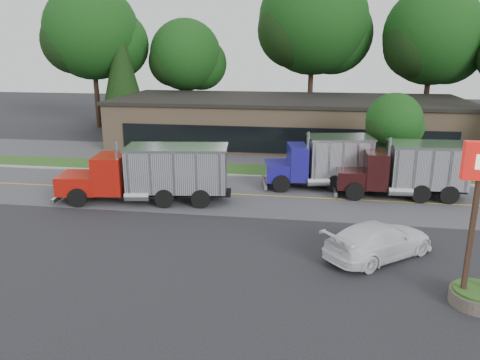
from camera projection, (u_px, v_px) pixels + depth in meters
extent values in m
plane|color=#313136|center=(207.00, 255.00, 20.81)|extent=(140.00, 140.00, 0.00)
cube|color=#5A5A5F|center=(239.00, 195.00, 29.36)|extent=(60.00, 8.00, 0.02)
cube|color=gold|center=(239.00, 195.00, 29.36)|extent=(60.00, 0.12, 0.01)
cube|color=#9E9E99|center=(248.00, 177.00, 33.35)|extent=(60.00, 0.30, 0.12)
cube|color=#27591E|center=(251.00, 170.00, 35.06)|extent=(60.00, 3.40, 0.03)
cube|color=#5A5A5F|center=(259.00, 156.00, 39.81)|extent=(60.00, 7.00, 0.02)
cube|color=#997B5D|center=(287.00, 122.00, 44.66)|extent=(32.00, 12.00, 4.00)
cylinder|color=#6B6054|center=(477.00, 298.00, 16.81)|extent=(1.90, 1.90, 0.50)
cylinder|color=#27591E|center=(478.00, 290.00, 16.73)|extent=(1.70, 1.70, 0.10)
cube|color=#332116|center=(471.00, 236.00, 16.24)|extent=(0.16, 0.16, 5.00)
cylinder|color=#382619|center=(98.00, 102.00, 53.39)|extent=(0.56, 0.56, 5.66)
sphere|color=#113E11|center=(92.00, 32.00, 51.28)|extent=(10.34, 10.34, 10.34)
sphere|color=#113E11|center=(114.00, 44.00, 52.58)|extent=(7.76, 7.76, 7.76)
sphere|color=black|center=(74.00, 41.00, 50.87)|extent=(7.11, 7.11, 7.11)
cylinder|color=#382619|center=(187.00, 108.00, 53.99)|extent=(0.56, 0.56, 4.34)
sphere|color=#113E11|center=(186.00, 55.00, 52.37)|extent=(7.93, 7.93, 7.93)
sphere|color=#113E11|center=(201.00, 64.00, 53.37)|extent=(5.95, 5.95, 5.95)
sphere|color=black|center=(173.00, 62.00, 52.06)|extent=(5.45, 5.45, 5.45)
cylinder|color=#382619|center=(310.00, 101.00, 51.65)|extent=(0.56, 0.56, 6.31)
sphere|color=#113E11|center=(313.00, 19.00, 49.30)|extent=(11.53, 11.53, 11.53)
sphere|color=#113E11|center=(333.00, 34.00, 50.74)|extent=(8.65, 8.65, 8.65)
sphere|color=black|center=(295.00, 30.00, 48.83)|extent=(7.93, 7.93, 7.93)
cylinder|color=#382619|center=(425.00, 108.00, 49.05)|extent=(0.56, 0.56, 5.40)
sphere|color=#113E11|center=(433.00, 35.00, 47.03)|extent=(9.88, 9.88, 9.88)
sphere|color=#113E11|center=(447.00, 48.00, 48.27)|extent=(7.41, 7.41, 7.41)
sphere|color=black|center=(418.00, 45.00, 46.64)|extent=(6.79, 6.79, 6.79)
cylinder|color=#382619|center=(125.00, 126.00, 51.54)|extent=(0.44, 0.44, 1.00)
cone|color=black|center=(122.00, 72.00, 49.93)|extent=(5.10, 5.10, 10.43)
cylinder|color=#382619|center=(390.00, 161.00, 33.29)|extent=(0.56, 0.56, 2.14)
sphere|color=#113E11|center=(394.00, 121.00, 32.49)|extent=(3.91, 3.91, 3.91)
sphere|color=#113E11|center=(403.00, 127.00, 32.98)|extent=(2.93, 2.93, 2.93)
sphere|color=black|center=(385.00, 127.00, 32.33)|extent=(2.69, 2.69, 2.69)
cube|color=black|center=(150.00, 192.00, 27.94)|extent=(9.67, 2.24, 0.28)
cube|color=#AD150C|center=(80.00, 183.00, 27.88)|extent=(2.58, 2.58, 1.10)
cube|color=#AD150C|center=(111.00, 173.00, 27.68)|extent=(1.97, 2.60, 2.20)
cube|color=black|center=(98.00, 167.00, 27.58)|extent=(0.33, 2.09, 0.90)
cube|color=silver|center=(177.00, 169.00, 27.50)|extent=(6.03, 3.23, 2.50)
cube|color=silver|center=(177.00, 147.00, 27.14)|extent=(6.20, 3.39, 0.12)
cylinder|color=black|center=(91.00, 186.00, 29.14)|extent=(1.14, 0.49, 1.10)
cylinder|color=black|center=(78.00, 198.00, 26.93)|extent=(1.14, 0.49, 1.10)
cylinder|color=black|center=(188.00, 187.00, 28.99)|extent=(1.14, 0.49, 1.10)
cylinder|color=black|center=(183.00, 198.00, 26.78)|extent=(1.14, 0.49, 1.10)
cube|color=black|center=(320.00, 179.00, 30.83)|extent=(6.62, 2.14, 0.28)
cube|color=navy|center=(277.00, 171.00, 30.62)|extent=(1.95, 2.54, 1.10)
cube|color=navy|center=(297.00, 162.00, 30.48)|extent=(1.54, 2.56, 2.20)
cube|color=black|center=(290.00, 156.00, 30.36)|extent=(0.43, 2.08, 0.90)
cube|color=silver|center=(339.00, 157.00, 30.45)|extent=(4.29, 3.15, 2.50)
cube|color=silver|center=(340.00, 137.00, 30.10)|extent=(4.47, 3.32, 0.12)
cylinder|color=black|center=(278.00, 174.00, 31.88)|extent=(1.14, 0.54, 1.10)
cylinder|color=black|center=(281.00, 184.00, 29.66)|extent=(1.14, 0.54, 1.10)
cylinder|color=black|center=(338.00, 174.00, 31.96)|extent=(1.14, 0.54, 1.10)
cylinder|color=black|center=(346.00, 183.00, 29.75)|extent=(1.14, 0.54, 1.10)
cube|color=black|center=(403.00, 188.00, 28.83)|extent=(7.38, 1.26, 0.28)
cube|color=black|center=(351.00, 177.00, 29.04)|extent=(1.84, 2.36, 1.10)
cube|color=black|center=(375.00, 169.00, 28.72)|extent=(1.36, 2.44, 2.20)
cube|color=black|center=(366.00, 162.00, 28.67)|extent=(0.14, 2.10, 0.90)
cube|color=silver|center=(427.00, 165.00, 28.29)|extent=(4.48, 2.66, 2.50)
cube|color=silver|center=(429.00, 144.00, 27.93)|extent=(4.64, 2.81, 0.12)
cylinder|color=black|center=(351.00, 181.00, 30.27)|extent=(1.11, 0.39, 1.10)
cylinder|color=black|center=(355.00, 191.00, 28.08)|extent=(1.11, 0.39, 1.10)
cylinder|color=black|center=(425.00, 183.00, 29.75)|extent=(1.11, 0.39, 1.10)
cylinder|color=black|center=(435.00, 194.00, 27.55)|extent=(1.11, 0.39, 1.10)
imported|color=white|center=(379.00, 240.00, 20.48)|extent=(5.51, 5.15, 1.56)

